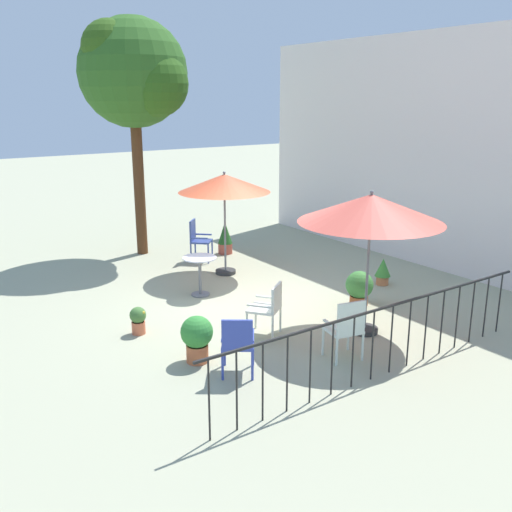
{
  "coord_description": "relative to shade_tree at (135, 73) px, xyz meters",
  "views": [
    {
      "loc": [
        8.32,
        -5.5,
        3.72
      ],
      "look_at": [
        0.0,
        0.26,
        0.9
      ],
      "focal_mm": 40.2,
      "sensor_mm": 36.0,
      "label": 1
    }
  ],
  "objects": [
    {
      "name": "potted_plant_3",
      "position": [
        1.14,
        1.63,
        -3.85
      ],
      "size": [
        0.35,
        0.35,
        0.79
      ],
      "color": "#A64B3B",
      "rests_on": "ground"
    },
    {
      "name": "patio_chair_0",
      "position": [
        7.18,
        -0.04,
        -3.71
      ],
      "size": [
        0.51,
        0.55,
        0.93
      ],
      "color": "silver",
      "rests_on": "ground"
    },
    {
      "name": "patio_umbrella_0",
      "position": [
        2.56,
        0.76,
        -2.29
      ],
      "size": [
        1.94,
        1.94,
        2.23
      ],
      "color": "#2D2D2D",
      "rests_on": "ground"
    },
    {
      "name": "shade_tree",
      "position": [
        0.0,
        0.0,
        0.0
      ],
      "size": [
        2.6,
        2.47,
        5.48
      ],
      "color": "#53301A",
      "rests_on": "ground"
    },
    {
      "name": "patio_chair_1",
      "position": [
        6.69,
        -1.6,
        -3.74
      ],
      "size": [
        0.64,
        0.64,
        0.87
      ],
      "color": "#3142A1",
      "rests_on": "ground"
    },
    {
      "name": "potted_plant_0",
      "position": [
        4.56,
        -2.14,
        -3.99
      ],
      "size": [
        0.27,
        0.27,
        0.46
      ],
      "color": "#CE6644",
      "rests_on": "ground"
    },
    {
      "name": "patio_chair_2",
      "position": [
        5.81,
        -0.44,
        -3.73
      ],
      "size": [
        0.65,
        0.66,
        0.87
      ],
      "color": "white",
      "rests_on": "ground"
    },
    {
      "name": "potted_plant_2",
      "position": [
        6.0,
        -1.85,
        -3.85
      ],
      "size": [
        0.47,
        0.47,
        0.7
      ],
      "color": "#B85F38",
      "rests_on": "ground"
    },
    {
      "name": "potted_plant_1",
      "position": [
        5.04,
        3.01,
        -3.94
      ],
      "size": [
        0.32,
        0.32,
        0.55
      ],
      "color": "#C37447",
      "rests_on": "ground"
    },
    {
      "name": "patio_umbrella_1",
      "position": [
        6.6,
        0.93,
        -2.2
      ],
      "size": [
        2.28,
        2.28,
        2.34
      ],
      "color": "#2D2D2D",
      "rests_on": "ground"
    },
    {
      "name": "potted_plant_4",
      "position": [
        5.62,
        1.76,
        -3.89
      ],
      "size": [
        0.51,
        0.51,
        0.64
      ],
      "color": "#A4562E",
      "rests_on": "ground"
    },
    {
      "name": "cafe_table_0",
      "position": [
        3.48,
        -0.39,
        -3.71
      ],
      "size": [
        0.66,
        0.66,
        0.77
      ],
      "color": "white",
      "rests_on": "ground"
    },
    {
      "name": "villa_facade",
      "position": [
        4.43,
        4.94,
        -1.7
      ],
      "size": [
        10.61,
        0.3,
        5.08
      ],
      "primitive_type": "cube",
      "color": "silver",
      "rests_on": "ground"
    },
    {
      "name": "ground_plane",
      "position": [
        4.43,
        0.01,
        -4.24
      ],
      "size": [
        60.0,
        60.0,
        0.0
      ],
      "primitive_type": "plane",
      "color": "#A2A384"
    },
    {
      "name": "patio_chair_3",
      "position": [
        1.34,
        0.76,
        -3.69
      ],
      "size": [
        0.62,
        0.62,
        0.97
      ],
      "color": "#374B93",
      "rests_on": "ground"
    },
    {
      "name": "terrace_railing",
      "position": [
        7.82,
        0.01,
        -3.56
      ],
      "size": [
        0.03,
        5.79,
        1.01
      ],
      "color": "black",
      "rests_on": "ground"
    }
  ]
}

